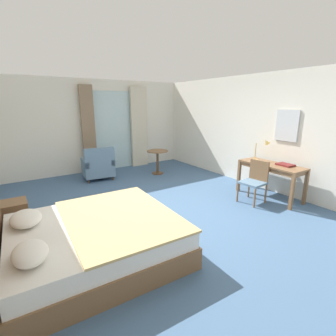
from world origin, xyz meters
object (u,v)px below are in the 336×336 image
object	(u,v)px
round_cafe_table	(158,157)
armchair_by_window	(98,167)
bed	(90,239)
nightstand	(11,218)
writing_desk	(271,168)
desk_lamp	(263,146)
closed_book	(285,165)
desk_chair	(255,179)

from	to	relation	value
round_cafe_table	armchair_by_window	bearing A→B (deg)	165.71
bed	round_cafe_table	distance (m)	4.13
nightstand	writing_desk	world-z (taller)	writing_desk
armchair_by_window	round_cafe_table	distance (m)	1.65
bed	nightstand	xyz separation A→B (m)	(-0.83, 1.34, -0.02)
desk_lamp	armchair_by_window	bearing A→B (deg)	132.68
bed	closed_book	size ratio (longest dim) A/B	6.86
closed_book	armchair_by_window	bearing A→B (deg)	131.25
closed_book	round_cafe_table	distance (m)	3.38
bed	nightstand	bearing A→B (deg)	121.82
nightstand	round_cafe_table	world-z (taller)	round_cafe_table
nightstand	closed_book	distance (m)	5.07
desk_chair	closed_book	bearing A→B (deg)	-25.23
closed_book	armchair_by_window	size ratio (longest dim) A/B	0.36
writing_desk	bed	bearing A→B (deg)	-178.79
writing_desk	round_cafe_table	xyz separation A→B (m)	(-1.06, 2.92, -0.15)
desk_chair	armchair_by_window	world-z (taller)	armchair_by_window
nightstand	armchair_by_window	bearing A→B (deg)	45.06
bed	desk_chair	world-z (taller)	bed
desk_lamp	writing_desk	bearing A→B (deg)	-109.55
nightstand	writing_desk	bearing A→B (deg)	-14.96
nightstand	writing_desk	size ratio (longest dim) A/B	0.38
desk_chair	writing_desk	bearing A→B (deg)	-3.38
nightstand	armchair_by_window	xyz separation A→B (m)	(2.06, 2.06, 0.09)
writing_desk	armchair_by_window	xyz separation A→B (m)	(-2.66, 3.32, -0.30)
nightstand	armchair_by_window	distance (m)	2.92
closed_book	armchair_by_window	world-z (taller)	armchair_by_window
writing_desk	armchair_by_window	size ratio (longest dim) A/B	1.52
round_cafe_table	desk_lamp	bearing A→B (deg)	-65.70
desk_lamp	round_cafe_table	world-z (taller)	desk_lamp
desk_chair	desk_lamp	size ratio (longest dim) A/B	1.70
round_cafe_table	desk_chair	bearing A→B (deg)	-78.55
nightstand	round_cafe_table	distance (m)	4.02
desk_lamp	armchair_by_window	size ratio (longest dim) A/B	0.57
bed	round_cafe_table	size ratio (longest dim) A/B	3.19
desk_chair	desk_lamp	bearing A→B (deg)	26.48
writing_desk	desk_lamp	size ratio (longest dim) A/B	2.67
armchair_by_window	round_cafe_table	size ratio (longest dim) A/B	1.30
nightstand	desk_lamp	xyz separation A→B (m)	(4.83, -0.94, 0.81)
bed	nightstand	world-z (taller)	bed
desk_chair	round_cafe_table	xyz separation A→B (m)	(-0.58, 2.89, 0.02)
writing_desk	round_cafe_table	size ratio (longest dim) A/B	1.97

